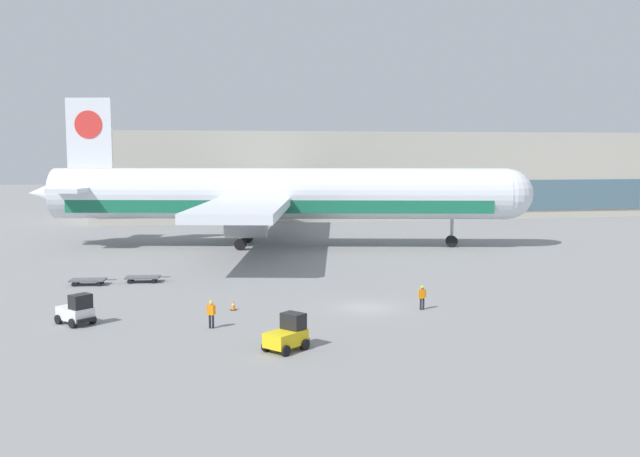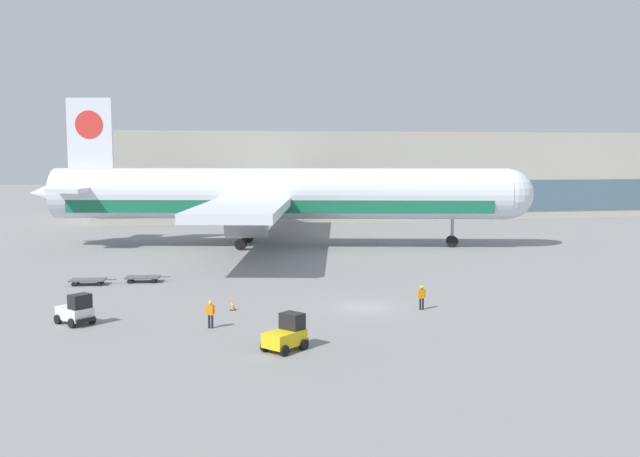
% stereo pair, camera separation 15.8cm
% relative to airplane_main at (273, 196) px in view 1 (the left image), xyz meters
% --- Properties ---
extents(ground_plane, '(400.00, 400.00, 0.00)m').
position_rel_airplane_main_xyz_m(ground_plane, '(2.80, -33.59, -5.84)').
color(ground_plane, gray).
extents(terminal_building, '(90.00, 18.20, 14.00)m').
position_rel_airplane_main_xyz_m(terminal_building, '(20.67, 35.82, 1.15)').
color(terminal_building, '#BCB7A8').
rests_on(terminal_building, ground_plane).
extents(airplane_main, '(57.47, 48.63, 17.00)m').
position_rel_airplane_main_xyz_m(airplane_main, '(0.00, 0.00, 0.00)').
color(airplane_main, silver).
rests_on(airplane_main, ground_plane).
extents(baggage_tug_foreground, '(2.68, 2.78, 2.00)m').
position_rel_airplane_main_xyz_m(baggage_tug_foreground, '(-16.42, -35.10, -4.96)').
color(baggage_tug_foreground, silver).
rests_on(baggage_tug_foreground, ground_plane).
extents(baggage_tug_mid, '(2.77, 2.69, 2.00)m').
position_rel_airplane_main_xyz_m(baggage_tug_mid, '(-4.01, -43.26, -4.96)').
color(baggage_tug_mid, yellow).
rests_on(baggage_tug_mid, ground_plane).
extents(baggage_dolly_lead, '(3.76, 1.78, 0.48)m').
position_rel_airplane_main_xyz_m(baggage_dolly_lead, '(-17.65, -21.28, -5.45)').
color(baggage_dolly_lead, '#56565B').
rests_on(baggage_dolly_lead, ground_plane).
extents(baggage_dolly_second, '(3.76, 1.78, 0.48)m').
position_rel_airplane_main_xyz_m(baggage_dolly_second, '(-13.31, -20.76, -5.45)').
color(baggage_dolly_second, '#56565B').
rests_on(baggage_dolly_second, ground_plane).
extents(ground_crew_near, '(0.57, 0.26, 1.69)m').
position_rel_airplane_main_xyz_m(ground_crew_near, '(6.48, -34.87, -4.85)').
color(ground_crew_near, black).
rests_on(ground_crew_near, ground_plane).
extents(ground_crew_far, '(0.54, 0.33, 1.76)m').
position_rel_airplane_main_xyz_m(ground_crew_far, '(-8.04, -37.60, -4.80)').
color(ground_crew_far, black).
rests_on(ground_crew_far, ground_plane).
extents(traffic_cone_near, '(0.40, 0.40, 0.72)m').
position_rel_airplane_main_xyz_m(traffic_cone_near, '(-6.43, -32.73, -5.49)').
color(traffic_cone_near, black).
rests_on(traffic_cone_near, ground_plane).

